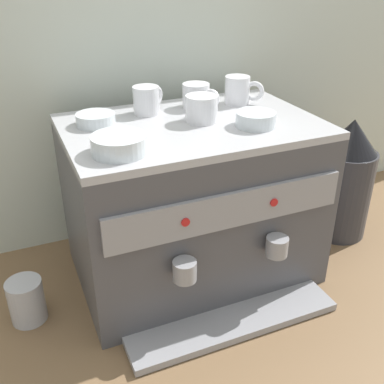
% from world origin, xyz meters
% --- Properties ---
extents(ground_plane, '(4.00, 4.00, 0.00)m').
position_xyz_m(ground_plane, '(0.00, 0.00, 0.00)').
color(ground_plane, brown).
extents(tiled_backsplash_wall, '(2.80, 0.03, 1.19)m').
position_xyz_m(tiled_backsplash_wall, '(0.00, 0.32, 0.59)').
color(tiled_backsplash_wall, silver).
rests_on(tiled_backsplash_wall, ground_plane).
extents(espresso_machine, '(0.65, 0.54, 0.46)m').
position_xyz_m(espresso_machine, '(0.00, -0.00, 0.23)').
color(espresso_machine, '#4C4C51').
rests_on(espresso_machine, ground_plane).
extents(ceramic_cup_0, '(0.09, 0.10, 0.07)m').
position_xyz_m(ceramic_cup_0, '(0.07, 0.12, 0.49)').
color(ceramic_cup_0, white).
rests_on(ceramic_cup_0, espresso_machine).
extents(ceramic_cup_1, '(0.10, 0.09, 0.07)m').
position_xyz_m(ceramic_cup_1, '(-0.08, 0.12, 0.49)').
color(ceramic_cup_1, white).
rests_on(ceramic_cup_1, espresso_machine).
extents(ceramic_cup_2, '(0.10, 0.09, 0.08)m').
position_xyz_m(ceramic_cup_2, '(0.19, 0.10, 0.50)').
color(ceramic_cup_2, white).
rests_on(ceramic_cup_2, espresso_machine).
extents(ceramic_cup_3, '(0.08, 0.12, 0.07)m').
position_xyz_m(ceramic_cup_3, '(0.03, 0.00, 0.49)').
color(ceramic_cup_3, white).
rests_on(ceramic_cup_3, espresso_machine).
extents(ceramic_bowl_0, '(0.12, 0.12, 0.04)m').
position_xyz_m(ceramic_bowl_0, '(-0.22, -0.12, 0.48)').
color(ceramic_bowl_0, silver).
rests_on(ceramic_bowl_0, espresso_machine).
extents(ceramic_bowl_1, '(0.10, 0.10, 0.03)m').
position_xyz_m(ceramic_bowl_1, '(-0.23, 0.08, 0.47)').
color(ceramic_bowl_1, silver).
rests_on(ceramic_bowl_1, espresso_machine).
extents(ceramic_bowl_2, '(0.10, 0.10, 0.04)m').
position_xyz_m(ceramic_bowl_2, '(0.14, -0.09, 0.47)').
color(ceramic_bowl_2, silver).
rests_on(ceramic_bowl_2, espresso_machine).
extents(coffee_grinder, '(0.18, 0.18, 0.40)m').
position_xyz_m(coffee_grinder, '(0.53, -0.01, 0.19)').
color(coffee_grinder, '#333338').
rests_on(coffee_grinder, ground_plane).
extents(milk_pitcher, '(0.09, 0.09, 0.12)m').
position_xyz_m(milk_pitcher, '(-0.47, -0.04, 0.06)').
color(milk_pitcher, '#B7B7BC').
rests_on(milk_pitcher, ground_plane).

